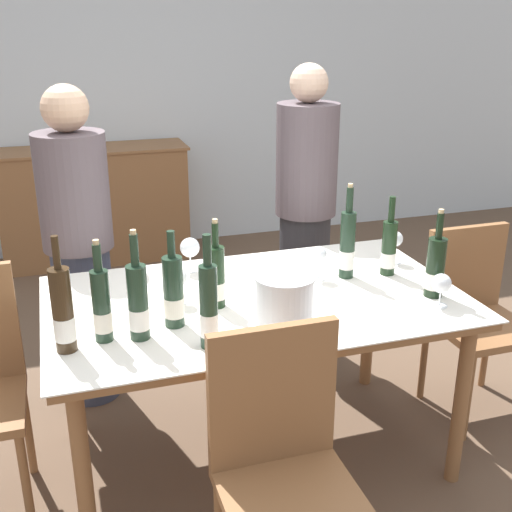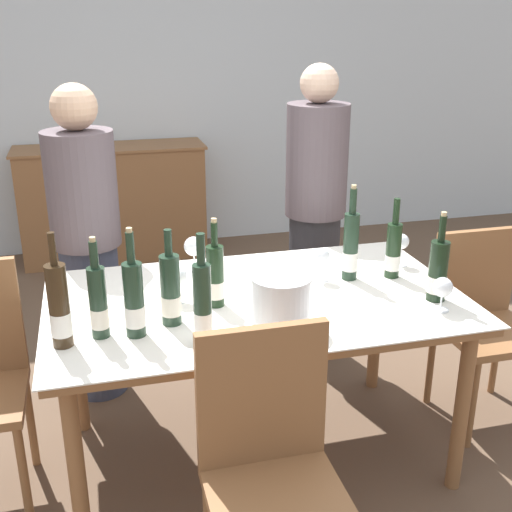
{
  "view_description": "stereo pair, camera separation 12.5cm",
  "coord_description": "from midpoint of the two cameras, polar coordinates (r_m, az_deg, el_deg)",
  "views": [
    {
      "loc": [
        -0.72,
        -2.26,
        1.84
      ],
      "look_at": [
        0.0,
        0.0,
        0.95
      ],
      "focal_mm": 45.0,
      "sensor_mm": 36.0,
      "label": 1
    },
    {
      "loc": [
        -0.6,
        -2.3,
        1.84
      ],
      "look_at": [
        0.0,
        0.0,
        0.95
      ],
      "focal_mm": 45.0,
      "sensor_mm": 36.0,
      "label": 2
    }
  ],
  "objects": [
    {
      "name": "chair_near_front",
      "position": [
        2.09,
        3.11,
        -17.67
      ],
      "size": [
        0.42,
        0.42,
        0.96
      ],
      "color": "brown",
      "rests_on": "ground_plane"
    },
    {
      "name": "person_guest_left",
      "position": [
        3.52,
        6.29,
        3.47
      ],
      "size": [
        0.33,
        0.33,
        1.62
      ],
      "color": "#2D2D33",
      "rests_on": "ground_plane"
    },
    {
      "name": "wine_glass_3",
      "position": [
        2.99,
        13.96,
        1.1
      ],
      "size": [
        0.07,
        0.07,
        0.15
      ],
      "color": "white",
      "rests_on": "dining_table"
    },
    {
      "name": "wine_bottle_0",
      "position": [
        2.84,
        13.34,
        0.45
      ],
      "size": [
        0.07,
        0.07,
        0.35
      ],
      "color": "black",
      "rests_on": "dining_table"
    },
    {
      "name": "wine_glass_2",
      "position": [
        2.54,
        -5.54,
        -1.94
      ],
      "size": [
        0.07,
        0.07,
        0.14
      ],
      "color": "white",
      "rests_on": "dining_table"
    },
    {
      "name": "ground_plane",
      "position": [
        3.0,
        1.25,
        -17.23
      ],
      "size": [
        12.0,
        12.0,
        0.0
      ],
      "primitive_type": "plane",
      "color": "brown"
    },
    {
      "name": "wine_bottle_5",
      "position": [
        2.49,
        -2.21,
        -1.9
      ],
      "size": [
        0.07,
        0.07,
        0.36
      ],
      "color": "black",
      "rests_on": "dining_table"
    },
    {
      "name": "wine_bottle_7",
      "position": [
        2.35,
        -6.09,
        -3.16
      ],
      "size": [
        0.08,
        0.08,
        0.37
      ],
      "color": "#1E3323",
      "rests_on": "dining_table"
    },
    {
      "name": "wine_bottle_1",
      "position": [
        2.3,
        -12.33,
        -4.11
      ],
      "size": [
        0.06,
        0.06,
        0.37
      ],
      "color": "#1E3323",
      "rests_on": "dining_table"
    },
    {
      "name": "dining_table",
      "position": [
        2.63,
        1.37,
        -5.17
      ],
      "size": [
        1.67,
        0.99,
        0.77
      ],
      "color": "brown",
      "rests_on": "ground_plane"
    },
    {
      "name": "wine_bottle_6",
      "position": [
        2.18,
        -3.13,
        -4.51
      ],
      "size": [
        0.06,
        0.06,
        0.41
      ],
      "color": "#1E3323",
      "rests_on": "dining_table"
    },
    {
      "name": "person_host",
      "position": [
        3.2,
        -13.66,
        0.68
      ],
      "size": [
        0.33,
        0.33,
        1.56
      ],
      "color": "#383F56",
      "rests_on": "ground_plane"
    },
    {
      "name": "wine_bottle_4",
      "position": [
        2.78,
        9.69,
        0.77
      ],
      "size": [
        0.07,
        0.07,
        0.42
      ],
      "color": "#1E3323",
      "rests_on": "dining_table"
    },
    {
      "name": "wine_glass_1",
      "position": [
        2.75,
        7.16,
        -0.14
      ],
      "size": [
        0.07,
        0.07,
        0.15
      ],
      "color": "white",
      "rests_on": "dining_table"
    },
    {
      "name": "wine_glass_0",
      "position": [
        2.85,
        -4.31,
        0.79
      ],
      "size": [
        0.09,
        0.09,
        0.16
      ],
      "color": "white",
      "rests_on": "dining_table"
    },
    {
      "name": "chair_right_end",
      "position": [
        3.24,
        20.57,
        -4.74
      ],
      "size": [
        0.42,
        0.42,
        0.9
      ],
      "color": "brown",
      "rests_on": "ground_plane"
    },
    {
      "name": "wine_bottle_3",
      "position": [
        2.26,
        -15.57,
        -4.5
      ],
      "size": [
        0.07,
        0.07,
        0.41
      ],
      "color": "#332314",
      "rests_on": "dining_table"
    },
    {
      "name": "sideboard_cabinet",
      "position": [
        5.22,
        -11.87,
        4.67
      ],
      "size": [
        1.46,
        0.46,
        0.9
      ],
      "color": "brown",
      "rests_on": "ground_plane"
    },
    {
      "name": "back_wall",
      "position": [
        5.38,
        -7.86,
        15.67
      ],
      "size": [
        8.0,
        0.1,
        2.8
      ],
      "color": "silver",
      "rests_on": "ground_plane"
    },
    {
      "name": "wine_bottle_2",
      "position": [
        2.66,
        17.17,
        -1.37
      ],
      "size": [
        0.08,
        0.08,
        0.37
      ],
      "color": "black",
      "rests_on": "dining_table"
    },
    {
      "name": "wine_glass_4",
      "position": [
        2.57,
        17.61,
        -2.76
      ],
      "size": [
        0.08,
        0.08,
        0.14
      ],
      "color": "white",
      "rests_on": "dining_table"
    },
    {
      "name": "ice_bucket",
      "position": [
        2.34,
        3.78,
        -3.91
      ],
      "size": [
        0.22,
        0.22,
        0.2
      ],
      "color": "silver",
      "rests_on": "dining_table"
    },
    {
      "name": "wine_bottle_8",
      "position": [
        2.28,
        -9.24,
        -3.94
      ],
      "size": [
        0.07,
        0.07,
        0.4
      ],
      "color": "#1E3323",
      "rests_on": "dining_table"
    }
  ]
}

